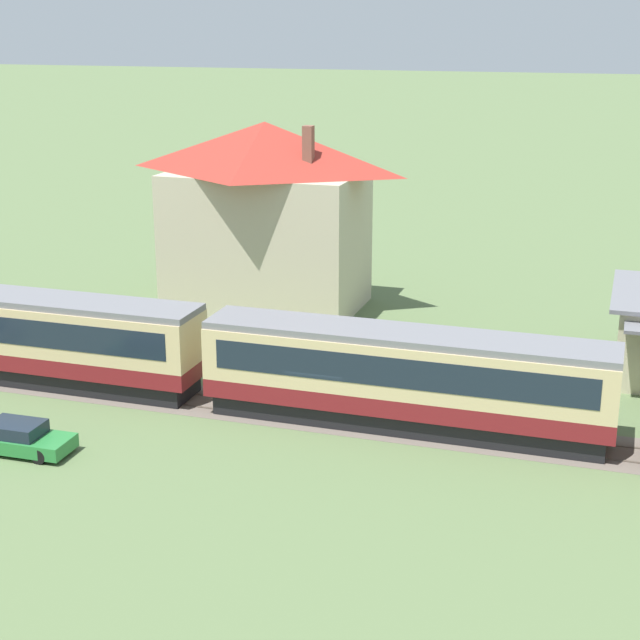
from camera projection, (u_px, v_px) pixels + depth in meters
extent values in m
plane|color=#566B42|center=(322.00, 419.00, 42.80)|extent=(600.00, 600.00, 0.00)
cube|color=maroon|center=(405.00, 398.00, 41.63)|extent=(17.41, 2.94, 0.80)
cube|color=#D1B784|center=(406.00, 364.00, 41.18)|extent=(17.41, 2.94, 2.27)
cube|color=#192330|center=(406.00, 362.00, 41.15)|extent=(16.02, 2.98, 1.27)
cube|color=slate|center=(407.00, 335.00, 40.80)|extent=(17.41, 2.77, 0.30)
cube|color=black|center=(404.00, 417.00, 41.88)|extent=(16.71, 2.53, 0.88)
cylinder|color=black|center=(539.00, 440.00, 39.54)|extent=(0.90, 0.18, 0.90)
cylinder|color=black|center=(543.00, 427.00, 40.84)|extent=(0.90, 0.18, 0.90)
cylinder|color=black|center=(273.00, 407.00, 42.92)|extent=(0.90, 0.18, 0.90)
cylinder|color=black|center=(284.00, 396.00, 44.22)|extent=(0.90, 0.18, 0.90)
cube|color=maroon|center=(30.00, 355.00, 47.06)|extent=(17.41, 2.94, 0.80)
cube|color=#D1B784|center=(27.00, 324.00, 46.61)|extent=(17.41, 2.94, 2.27)
cube|color=#192330|center=(27.00, 322.00, 46.57)|extent=(16.02, 2.98, 1.27)
cube|color=slate|center=(25.00, 298.00, 46.23)|extent=(17.41, 2.77, 0.30)
cube|color=black|center=(32.00, 371.00, 47.30)|extent=(16.71, 2.53, 0.88)
cylinder|color=black|center=(131.00, 390.00, 44.96)|extent=(0.90, 0.18, 0.90)
cylinder|color=black|center=(146.00, 379.00, 46.27)|extent=(0.90, 0.18, 0.90)
cube|color=#665B51|center=(295.00, 413.00, 43.47)|extent=(111.67, 3.60, 0.01)
cube|color=#4C4238|center=(290.00, 418.00, 42.81)|extent=(111.67, 0.12, 0.04)
cube|color=#4C4238|center=(301.00, 407.00, 44.11)|extent=(111.67, 0.12, 0.04)
cube|color=#BCB293|center=(267.00, 240.00, 58.57)|extent=(11.19, 7.09, 8.18)
pyramid|color=#9E2D23|center=(265.00, 147.00, 56.94)|extent=(12.08, 7.65, 2.90)
cube|color=brown|center=(308.00, 149.00, 54.69)|extent=(0.56, 0.56, 2.61)
cube|color=#287A38|center=(20.00, 441.00, 39.44)|extent=(4.38, 1.84, 0.56)
cube|color=#192330|center=(16.00, 429.00, 39.31)|extent=(2.21, 1.55, 0.53)
cylinder|color=black|center=(39.00, 457.00, 38.40)|extent=(0.62, 0.20, 0.62)
cylinder|color=black|center=(60.00, 441.00, 39.82)|extent=(0.62, 0.20, 0.62)
cylinder|color=black|center=(2.00, 433.00, 40.56)|extent=(0.62, 0.20, 0.62)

